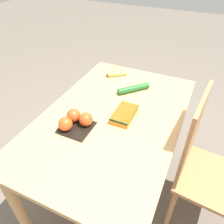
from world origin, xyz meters
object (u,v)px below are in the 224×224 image
object	(u,v)px
tomato_pack	(75,121)
carrot_bag	(125,114)
banana_bunch	(115,72)
chair	(203,168)
cucumber_near	(133,89)

from	to	relation	value
tomato_pack	carrot_bag	size ratio (longest dim) A/B	0.89
banana_bunch	carrot_bag	world-z (taller)	carrot_bag
chair	cucumber_near	size ratio (longest dim) A/B	4.89
carrot_bag	banana_bunch	bearing A→B (deg)	-149.71
chair	banana_bunch	world-z (taller)	chair
banana_bunch	tomato_pack	distance (m)	0.66
chair	banana_bunch	bearing A→B (deg)	66.48
chair	banana_bunch	xyz separation A→B (m)	(-0.44, -0.79, 0.26)
chair	cucumber_near	distance (m)	0.68
carrot_bag	chair	bearing A→B (deg)	93.10
carrot_bag	cucumber_near	xyz separation A→B (m)	(-0.30, -0.05, -0.00)
banana_bunch	cucumber_near	distance (m)	0.28
chair	tomato_pack	world-z (taller)	chair
banana_bunch	cucumber_near	bearing A→B (deg)	52.27
tomato_pack	cucumber_near	bearing A→B (deg)	160.57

